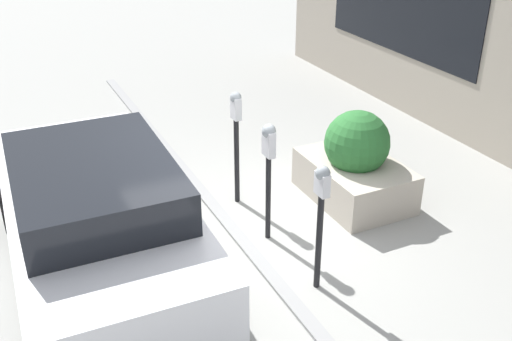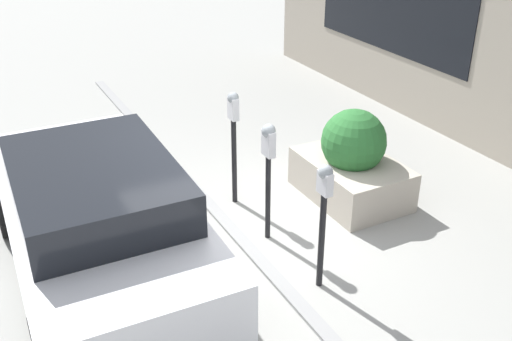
{
  "view_description": "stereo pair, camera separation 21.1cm",
  "coord_description": "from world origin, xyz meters",
  "views": [
    {
      "loc": [
        -5.51,
        2.58,
        4.11
      ],
      "look_at": [
        0.0,
        -0.09,
        0.96
      ],
      "focal_mm": 42.0,
      "sensor_mm": 36.0,
      "label": 1
    },
    {
      "loc": [
        -5.42,
        2.77,
        4.11
      ],
      "look_at": [
        0.0,
        -0.09,
        0.96
      ],
      "focal_mm": 42.0,
      "sensor_mm": 36.0,
      "label": 2
    }
  ],
  "objects": [
    {
      "name": "parking_meter_middle",
      "position": [
        0.98,
        -0.28,
        1.07
      ],
      "size": [
        0.17,
        0.15,
        1.57
      ],
      "color": "black",
      "rests_on": "ground_plane"
    },
    {
      "name": "parked_car_front",
      "position": [
        0.22,
        1.73,
        0.76
      ],
      "size": [
        4.32,
        1.89,
        1.44
      ],
      "rotation": [
        0.0,
        0.0,
        -0.03
      ],
      "color": "silver",
      "rests_on": "ground_plane"
    },
    {
      "name": "parking_meter_second",
      "position": [
        0.01,
        -0.25,
        1.09
      ],
      "size": [
        0.19,
        0.16,
        1.51
      ],
      "color": "black",
      "rests_on": "ground_plane"
    },
    {
      "name": "curb_strip",
      "position": [
        0.0,
        0.08,
        0.02
      ],
      "size": [
        13.5,
        0.16,
        0.04
      ],
      "color": "gray",
      "rests_on": "ground_plane"
    },
    {
      "name": "parking_meter_nearest",
      "position": [
        -1.08,
        -0.3,
        1.02
      ],
      "size": [
        0.18,
        0.15,
        1.47
      ],
      "color": "black",
      "rests_on": "ground_plane"
    },
    {
      "name": "planter_box",
      "position": [
        0.37,
        -1.74,
        0.51
      ],
      "size": [
        1.54,
        1.07,
        1.27
      ],
      "color": "#B2A899",
      "rests_on": "ground_plane"
    },
    {
      "name": "ground_plane",
      "position": [
        0.0,
        0.0,
        0.0
      ],
      "size": [
        40.0,
        40.0,
        0.0
      ],
      "primitive_type": "plane",
      "color": "#999993"
    }
  ]
}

